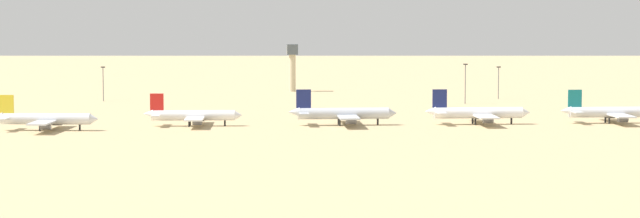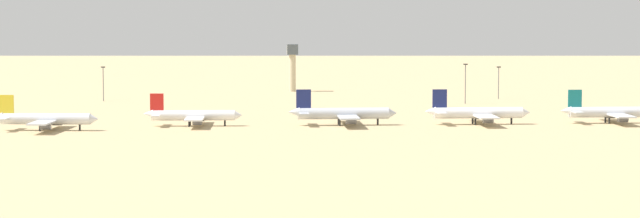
% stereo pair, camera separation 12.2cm
% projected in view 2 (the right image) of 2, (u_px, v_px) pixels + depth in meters
% --- Properties ---
extents(ground, '(4000.00, 4000.00, 0.00)m').
position_uv_depth(ground, '(339.00, 129.00, 374.34)').
color(ground, tan).
extents(ridge_east, '(428.15, 408.26, 62.24)m').
position_uv_depth(ridge_east, '(452.00, 18.00, 1460.58)').
color(ridge_east, slate).
rests_on(ridge_east, ground).
extents(parked_jet_yellow_1, '(34.78, 29.52, 11.49)m').
position_uv_depth(parked_jet_yellow_1, '(45.00, 119.00, 368.09)').
color(parked_jet_yellow_1, silver).
rests_on(parked_jet_yellow_1, ground).
extents(parked_jet_red_2, '(33.23, 27.95, 10.98)m').
position_uv_depth(parked_jet_red_2, '(192.00, 115.00, 382.44)').
color(parked_jet_red_2, white).
rests_on(parked_jet_red_2, ground).
extents(parked_jet_navy_3, '(36.78, 30.82, 12.17)m').
position_uv_depth(parked_jet_navy_3, '(342.00, 114.00, 385.24)').
color(parked_jet_navy_3, silver).
rests_on(parked_jet_navy_3, ground).
extents(parked_jet_navy_4, '(36.28, 30.40, 12.01)m').
position_uv_depth(parked_jet_navy_4, '(477.00, 113.00, 388.19)').
color(parked_jet_navy_4, white).
rests_on(parked_jet_navy_4, ground).
extents(parked_jet_teal_5, '(35.13, 29.48, 11.62)m').
position_uv_depth(parked_jet_teal_5, '(610.00, 112.00, 392.34)').
color(parked_jet_teal_5, silver).
rests_on(parked_jet_teal_5, ground).
extents(control_tower, '(5.20, 5.20, 22.69)m').
position_uv_depth(control_tower, '(292.00, 63.00, 549.32)').
color(control_tower, '#C6B793').
rests_on(control_tower, ground).
extents(light_pole_west, '(1.80, 0.50, 16.73)m').
position_uv_depth(light_pole_west, '(465.00, 81.00, 474.99)').
color(light_pole_west, '#59595E').
rests_on(light_pole_west, ground).
extents(light_pole_mid, '(1.80, 0.50, 14.29)m').
position_uv_depth(light_pole_mid, '(499.00, 80.00, 501.55)').
color(light_pole_mid, '#59595E').
rests_on(light_pole_mid, ground).
extents(light_pole_east, '(1.80, 0.50, 14.87)m').
position_uv_depth(light_pole_east, '(103.00, 81.00, 489.02)').
color(light_pole_east, '#59595E').
rests_on(light_pole_east, ground).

